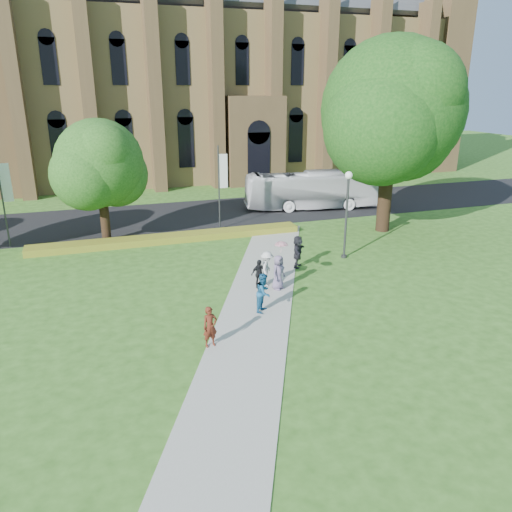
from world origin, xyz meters
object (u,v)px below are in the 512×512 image
object	(u,v)px
pedestrian_0	(210,327)
large_tree	(392,110)
tour_coach	(312,190)
streetlamp	(347,204)

from	to	relation	value
pedestrian_0	large_tree	bearing A→B (deg)	26.73
large_tree	tour_coach	distance (m)	10.59
large_tree	pedestrian_0	size ratio (longest dim) A/B	7.85
large_tree	pedestrian_0	xyz separation A→B (m)	(-15.82, -12.61, -7.48)
streetlamp	large_tree	world-z (taller)	large_tree
tour_coach	pedestrian_0	world-z (taller)	tour_coach
large_tree	pedestrian_0	bearing A→B (deg)	-141.43
tour_coach	streetlamp	bearing A→B (deg)	174.23
streetlamp	tour_coach	bearing A→B (deg)	74.28
streetlamp	large_tree	distance (m)	8.73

